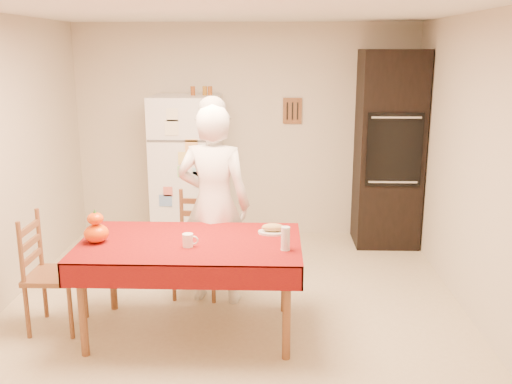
{
  "coord_description": "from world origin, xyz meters",
  "views": [
    {
      "loc": [
        0.34,
        -4.46,
        2.2
      ],
      "look_at": [
        0.19,
        0.2,
        1.03
      ],
      "focal_mm": 40.0,
      "sensor_mm": 36.0,
      "label": 1
    }
  ],
  "objects_px": {
    "oven_cabinet": "(389,150)",
    "coffee_mug": "(188,240)",
    "seated_woman": "(214,205)",
    "wine_glass": "(285,238)",
    "chair_far": "(199,239)",
    "chair_left": "(46,269)",
    "pumpkin_lower": "(96,233)",
    "bread_plate": "(273,232)",
    "dining_table": "(190,250)",
    "refrigerator": "(187,171)"
  },
  "relations": [
    {
      "from": "coffee_mug",
      "to": "bread_plate",
      "type": "bearing_deg",
      "value": 28.23
    },
    {
      "from": "refrigerator",
      "to": "wine_glass",
      "type": "height_order",
      "value": "refrigerator"
    },
    {
      "from": "dining_table",
      "to": "pumpkin_lower",
      "type": "distance_m",
      "value": 0.73
    },
    {
      "from": "refrigerator",
      "to": "chair_left",
      "type": "relative_size",
      "value": 1.79
    },
    {
      "from": "refrigerator",
      "to": "pumpkin_lower",
      "type": "xyz_separation_m",
      "value": [
        -0.36,
        -2.24,
        -0.02
      ]
    },
    {
      "from": "dining_table",
      "to": "refrigerator",
      "type": "bearing_deg",
      "value": 99.07
    },
    {
      "from": "pumpkin_lower",
      "to": "coffee_mug",
      "type": "bearing_deg",
      "value": -6.31
    },
    {
      "from": "chair_left",
      "to": "chair_far",
      "type": "bearing_deg",
      "value": -56.72
    },
    {
      "from": "dining_table",
      "to": "seated_woman",
      "type": "relative_size",
      "value": 0.96
    },
    {
      "from": "wine_glass",
      "to": "bread_plate",
      "type": "xyz_separation_m",
      "value": [
        -0.09,
        0.39,
        -0.08
      ]
    },
    {
      "from": "pumpkin_lower",
      "to": "wine_glass",
      "type": "xyz_separation_m",
      "value": [
        1.44,
        -0.13,
        0.02
      ]
    },
    {
      "from": "oven_cabinet",
      "to": "coffee_mug",
      "type": "bearing_deg",
      "value": -129.17
    },
    {
      "from": "dining_table",
      "to": "coffee_mug",
      "type": "relative_size",
      "value": 17.0
    },
    {
      "from": "oven_cabinet",
      "to": "bread_plate",
      "type": "distance_m",
      "value": 2.42
    },
    {
      "from": "oven_cabinet",
      "to": "chair_left",
      "type": "height_order",
      "value": "oven_cabinet"
    },
    {
      "from": "chair_far",
      "to": "bread_plate",
      "type": "xyz_separation_m",
      "value": [
        0.68,
        -0.57,
        0.26
      ]
    },
    {
      "from": "refrigerator",
      "to": "bread_plate",
      "type": "relative_size",
      "value": 7.08
    },
    {
      "from": "refrigerator",
      "to": "pumpkin_lower",
      "type": "height_order",
      "value": "refrigerator"
    },
    {
      "from": "chair_far",
      "to": "coffee_mug",
      "type": "distance_m",
      "value": 0.96
    },
    {
      "from": "refrigerator",
      "to": "chair_far",
      "type": "xyz_separation_m",
      "value": [
        0.31,
        -1.41,
        -0.34
      ]
    },
    {
      "from": "seated_woman",
      "to": "bread_plate",
      "type": "distance_m",
      "value": 0.67
    },
    {
      "from": "refrigerator",
      "to": "dining_table",
      "type": "bearing_deg",
      "value": -80.93
    },
    {
      "from": "chair_left",
      "to": "wine_glass",
      "type": "distance_m",
      "value": 1.93
    },
    {
      "from": "dining_table",
      "to": "pumpkin_lower",
      "type": "bearing_deg",
      "value": -176.44
    },
    {
      "from": "seated_woman",
      "to": "wine_glass",
      "type": "height_order",
      "value": "seated_woman"
    },
    {
      "from": "pumpkin_lower",
      "to": "dining_table",
      "type": "bearing_deg",
      "value": 3.56
    },
    {
      "from": "chair_far",
      "to": "pumpkin_lower",
      "type": "xyz_separation_m",
      "value": [
        -0.67,
        -0.83,
        0.33
      ]
    },
    {
      "from": "chair_far",
      "to": "seated_woman",
      "type": "height_order",
      "value": "seated_woman"
    },
    {
      "from": "dining_table",
      "to": "wine_glass",
      "type": "relative_size",
      "value": 9.66
    },
    {
      "from": "oven_cabinet",
      "to": "chair_left",
      "type": "distance_m",
      "value": 3.84
    },
    {
      "from": "coffee_mug",
      "to": "bread_plate",
      "type": "height_order",
      "value": "coffee_mug"
    },
    {
      "from": "refrigerator",
      "to": "coffee_mug",
      "type": "bearing_deg",
      "value": -81.35
    },
    {
      "from": "refrigerator",
      "to": "pumpkin_lower",
      "type": "relative_size",
      "value": 8.98
    },
    {
      "from": "bread_plate",
      "to": "chair_far",
      "type": "bearing_deg",
      "value": 139.99
    },
    {
      "from": "chair_left",
      "to": "pumpkin_lower",
      "type": "bearing_deg",
      "value": -100.83
    },
    {
      "from": "chair_left",
      "to": "coffee_mug",
      "type": "relative_size",
      "value": 9.5
    },
    {
      "from": "oven_cabinet",
      "to": "seated_woman",
      "type": "relative_size",
      "value": 1.25
    },
    {
      "from": "oven_cabinet",
      "to": "dining_table",
      "type": "bearing_deg",
      "value": -130.72
    },
    {
      "from": "seated_woman",
      "to": "wine_glass",
      "type": "distance_m",
      "value": 1.0
    },
    {
      "from": "refrigerator",
      "to": "chair_left",
      "type": "bearing_deg",
      "value": -110.6
    },
    {
      "from": "seated_woman",
      "to": "pumpkin_lower",
      "type": "bearing_deg",
      "value": 47.45
    },
    {
      "from": "refrigerator",
      "to": "seated_woman",
      "type": "xyz_separation_m",
      "value": [
        0.47,
        -1.57,
        0.03
      ]
    },
    {
      "from": "refrigerator",
      "to": "oven_cabinet",
      "type": "distance_m",
      "value": 2.29
    },
    {
      "from": "dining_table",
      "to": "chair_far",
      "type": "distance_m",
      "value": 0.81
    },
    {
      "from": "refrigerator",
      "to": "oven_cabinet",
      "type": "xyz_separation_m",
      "value": [
        2.28,
        0.05,
        0.25
      ]
    },
    {
      "from": "dining_table",
      "to": "chair_left",
      "type": "height_order",
      "value": "chair_left"
    },
    {
      "from": "dining_table",
      "to": "coffee_mug",
      "type": "distance_m",
      "value": 0.17
    },
    {
      "from": "seated_woman",
      "to": "pumpkin_lower",
      "type": "xyz_separation_m",
      "value": [
        -0.83,
        -0.67,
        -0.05
      ]
    },
    {
      "from": "coffee_mug",
      "to": "pumpkin_lower",
      "type": "height_order",
      "value": "pumpkin_lower"
    },
    {
      "from": "refrigerator",
      "to": "seated_woman",
      "type": "relative_size",
      "value": 0.96
    }
  ]
}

